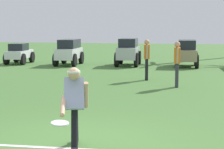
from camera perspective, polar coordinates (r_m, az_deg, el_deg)
name	(u,v)px	position (r m, az deg, el deg)	size (l,w,h in m)	color
ground_plane	(74,144)	(8.01, -5.02, -9.01)	(80.00, 80.00, 0.00)	#477435
field_line_paint	(68,148)	(7.71, -5.73, -9.59)	(24.34, 0.11, 0.01)	white
frisbee_thrower	(74,104)	(7.48, -4.94, -3.81)	(0.47, 1.11, 1.43)	black
frisbee_in_flight	(60,123)	(6.76, -6.81, -6.34)	(0.39, 0.39, 0.05)	white
teammate_near_sideline	(177,60)	(14.96, 8.50, 1.91)	(0.24, 0.50, 1.56)	#33333D
teammate_midfield	(147,56)	(16.72, 4.56, 2.46)	(0.26, 0.50, 1.56)	black
parked_car_slot_a	(19,53)	(24.21, -12.02, 2.74)	(1.26, 2.27, 1.10)	silver
parked_car_slot_b	(69,51)	(23.01, -5.64, 3.05)	(1.29, 2.46, 1.34)	silver
parked_car_slot_c	(128,51)	(22.60, 2.14, 3.06)	(1.29, 2.40, 1.40)	#B7BABF
parked_car_slot_d	(187,52)	(22.39, 9.76, 2.89)	(1.25, 2.44, 1.34)	#998466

